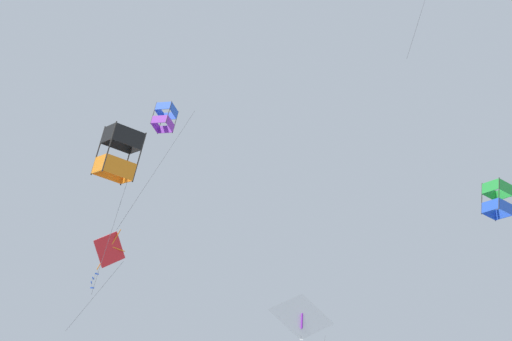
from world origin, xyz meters
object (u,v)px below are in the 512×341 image
(kite_box_low_drifter, at_px, (119,154))
(kite_diamond_mid_left, at_px, (109,250))
(kite_box_highest, at_px, (165,118))
(kite_delta_near_left, at_px, (301,318))
(kite_box_near_right, at_px, (497,199))

(kite_box_low_drifter, distance_m, kite_diamond_mid_left, 4.27)
(kite_box_highest, bearing_deg, kite_delta_near_left, -22.11)
(kite_box_low_drifter, bearing_deg, kite_diamond_mid_left, 66.04)
(kite_box_low_drifter, height_order, kite_box_near_right, kite_box_low_drifter)
(kite_diamond_mid_left, xyz_separation_m, kite_box_near_right, (-7.49, 14.84, -1.58))
(kite_box_low_drifter, relative_size, kite_diamond_mid_left, 1.60)
(kite_box_low_drifter, xyz_separation_m, kite_box_highest, (-3.24, -1.59, 4.78))
(kite_box_near_right, distance_m, kite_box_highest, 18.25)
(kite_diamond_mid_left, distance_m, kite_box_highest, 8.52)
(kite_delta_near_left, relative_size, kite_box_near_right, 5.04)
(kite_delta_near_left, distance_m, kite_box_near_right, 17.08)
(kite_diamond_mid_left, height_order, kite_box_highest, kite_box_highest)
(kite_box_low_drifter, bearing_deg, kite_delta_near_left, 20.42)
(kite_delta_near_left, relative_size, kite_box_highest, 0.83)
(kite_diamond_mid_left, bearing_deg, kite_delta_near_left, -20.84)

